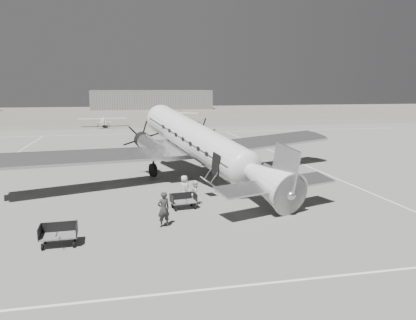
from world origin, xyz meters
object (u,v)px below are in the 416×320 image
Objects in this scene: hangar_main at (151,100)px; light_plane_left at (103,122)px; baggage_cart_far at (59,235)px; passenger at (184,188)px; dc3_airliner at (203,147)px; light_plane_right at (173,117)px; baggage_cart_near at (183,201)px; ground_crew at (164,209)px; ramp_agent at (196,193)px.

hangar_main is 4.52× the size of light_plane_left.
passenger is (7.20, 6.56, 0.36)m from baggage_cart_far.
dc3_airliner reaches higher than light_plane_right.
hangar_main is 67.78m from light_plane_left.
passenger is at bearing -86.60° from light_plane_left.
light_plane_left reaches higher than baggage_cart_near.
baggage_cart_far is at bearing -96.18° from hangar_main.
ramp_agent is at bearing -142.92° from ground_crew.
hangar_main reaches higher than dc3_airliner.
dc3_airliner is 2.56× the size of light_plane_right.
baggage_cart_near is 3.54m from ground_crew.
passenger is at bearing 40.06° from baggage_cart_far.
light_plane_right is 68.59m from ground_crew.
dc3_airliner is 15.53× the size of ground_crew.
dc3_airliner is at bearing -83.26° from light_plane_left.
light_plane_right reaches higher than ramp_agent.
passenger is (1.90, 4.85, -0.11)m from ground_crew.
ramp_agent is at bearing -92.84° from hangar_main.
ground_crew is (-8.59, -126.48, -2.30)m from hangar_main.
hangar_main is 1.36× the size of dc3_airliner.
light_plane_right is 6.07× the size of ground_crew.
dc3_airliner is 3.33× the size of light_plane_left.
ground_crew reaches higher than baggage_cart_near.
light_plane_left reaches higher than ramp_agent.
baggage_cart_far is at bearing -94.04° from light_plane_left.
passenger reaches higher than baggage_cart_near.
ground_crew is 5.21m from passenger.
dc3_airliner reaches higher than baggage_cart_far.
dc3_airliner reaches higher than passenger.
baggage_cart_near is 1.80m from passenger.
ramp_agent reaches higher than baggage_cart_far.
light_plane_left is at bearing 88.12° from baggage_cart_far.
baggage_cart_near is at bearing 32.86° from baggage_cart_far.
hangar_main is at bearing 81.55° from baggage_cart_far.
light_plane_right is (14.76, 7.72, 0.29)m from light_plane_left.
baggage_cart_far is 1.16× the size of ramp_agent.
light_plane_right is at bearing 76.11° from baggage_cart_far.
hangar_main is at bearing 121.50° from light_plane_right.
dc3_airliner reaches higher than ground_crew.
light_plane_right is at bearing -28.43° from passenger.
ground_crew is at bearing 15.63° from baggage_cart_far.
light_plane_right reaches higher than light_plane_left.
ramp_agent is (8.22, -56.53, -0.16)m from light_plane_left.
baggage_cart_far is (-9.51, -11.69, -2.42)m from dc3_airliner.
ground_crew is (-4.21, -9.98, -1.95)m from dc3_airliner.
hangar_main is 21.09× the size of ground_crew.
light_plane_right reaches higher than ground_crew.
baggage_cart_near is at bearing -65.50° from light_plane_right.
light_plane_left is at bearing 89.28° from baggage_cart_near.
baggage_cart_far is 5.59m from ground_crew.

